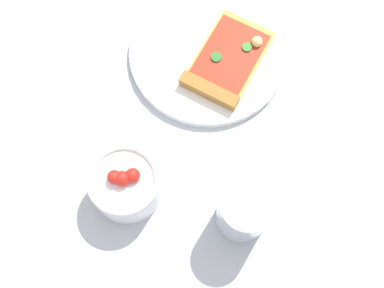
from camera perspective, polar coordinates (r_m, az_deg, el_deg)
The scene contains 5 objects.
ground_plane at distance 0.80m, azimuth 1.56°, elevation 9.50°, with size 2.40×2.40×0.00m, color #B2B7BC.
plate at distance 0.80m, azimuth 1.70°, elevation 10.66°, with size 0.25×0.25×0.01m, color white.
pizza_slice_main at distance 0.78m, azimuth 3.93°, elevation 9.28°, with size 0.12×0.17×0.02m.
salad_bowl at distance 0.70m, azimuth -7.76°, elevation -4.67°, with size 0.10×0.10×0.08m.
soda_glass at distance 0.67m, azimuth 6.07°, elevation -7.80°, with size 0.07×0.07×0.10m.
Camera 1 is at (-0.10, 0.36, 0.70)m, focal length 45.86 mm.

